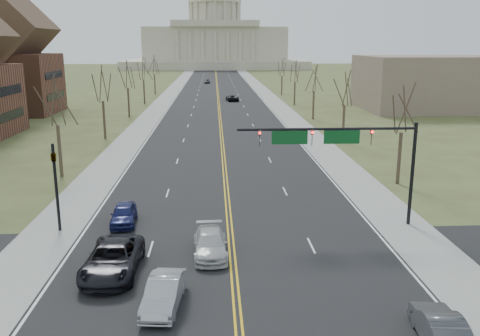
{
  "coord_description": "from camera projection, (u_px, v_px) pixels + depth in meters",
  "views": [
    {
      "loc": [
        -0.99,
        -19.41,
        12.33
      ],
      "look_at": [
        0.96,
        18.4,
        3.0
      ],
      "focal_mm": 38.0,
      "sensor_mm": 36.0,
      "label": 1
    }
  ],
  "objects": [
    {
      "name": "signal_mast",
      "position": [
        341.0,
        144.0,
        33.9
      ],
      "size": [
        12.12,
        0.44,
        7.2
      ],
      "color": "black",
      "rests_on": "ground"
    },
    {
      "name": "tree_r_4",
      "position": [
        282.0,
        68.0,
        121.87
      ],
      "size": [
        3.74,
        3.74,
        8.5
      ],
      "color": "#3A2C22",
      "rests_on": "ground"
    },
    {
      "name": "signal_left",
      "position": [
        55.0,
        178.0,
        33.45
      ],
      "size": [
        0.32,
        0.36,
        6.0
      ],
      "color": "black",
      "rests_on": "ground"
    },
    {
      "name": "car_sb_outer_lead",
      "position": [
        113.0,
        259.0,
        27.74
      ],
      "size": [
        2.9,
        6.09,
        1.68
      ],
      "primitive_type": "imported",
      "rotation": [
        0.0,
        0.0,
        -0.02
      ],
      "color": "black",
      "rests_on": "road"
    },
    {
      "name": "car_sb_outer_second",
      "position": [
        124.0,
        214.0,
        35.43
      ],
      "size": [
        1.95,
        4.24,
        1.41
      ],
      "primitive_type": "imported",
      "rotation": [
        0.0,
        0.0,
        0.07
      ],
      "color": "#171C52",
      "rests_on": "road"
    },
    {
      "name": "car_nb_outer_lead",
      "position": [
        440.0,
        328.0,
        21.18
      ],
      "size": [
        2.0,
        4.61,
        1.48
      ],
      "primitive_type": "imported",
      "rotation": [
        0.0,
        0.0,
        3.04
      ],
      "color": "#414247",
      "rests_on": "road"
    },
    {
      "name": "bldg_left_far",
      "position": [
        3.0,
        59.0,
        89.4
      ],
      "size": [
        17.1,
        14.28,
        23.25
      ],
      "color": "brown",
      "rests_on": "ground"
    },
    {
      "name": "edge_line_right",
      "position": [
        256.0,
        93.0,
        128.97
      ],
      "size": [
        0.15,
        380.0,
        0.01
      ],
      "primitive_type": "cube",
      "color": "silver",
      "rests_on": "road"
    },
    {
      "name": "car_far_sb",
      "position": [
        207.0,
        81.0,
        159.97
      ],
      "size": [
        1.78,
        4.11,
        1.38
      ],
      "primitive_type": "imported",
      "rotation": [
        0.0,
        0.0,
        -0.04
      ],
      "color": "#44464B",
      "rests_on": "road"
    },
    {
      "name": "tree_l_1",
      "position": [
        102.0,
        86.0,
        65.93
      ],
      "size": [
        3.96,
        3.96,
        9.0
      ],
      "color": "#3A2C22",
      "rests_on": "ground"
    },
    {
      "name": "car_sb_inner_second",
      "position": [
        210.0,
        244.0,
        30.24
      ],
      "size": [
        2.12,
        4.86,
        1.39
      ],
      "primitive_type": "imported",
      "rotation": [
        0.0,
        0.0,
        0.04
      ],
      "color": "#BBBBBB",
      "rests_on": "road"
    },
    {
      "name": "bldg_right_mass",
      "position": [
        430.0,
        83.0,
        96.32
      ],
      "size": [
        25.0,
        20.0,
        10.0
      ],
      "primitive_type": "cube",
      "color": "#7F705A",
      "rests_on": "ground"
    },
    {
      "name": "tree_r_1",
      "position": [
        345.0,
        90.0,
        63.69
      ],
      "size": [
        3.74,
        3.74,
        8.5
      ],
      "color": "#3A2C22",
      "rests_on": "ground"
    },
    {
      "name": "car_far_nb",
      "position": [
        232.0,
        98.0,
        111.14
      ],
      "size": [
        2.91,
        5.18,
        1.37
      ],
      "primitive_type": "imported",
      "rotation": [
        0.0,
        0.0,
        3.28
      ],
      "color": "black",
      "rests_on": "road"
    },
    {
      "name": "tree_l_2",
      "position": [
        127.0,
        76.0,
        85.33
      ],
      "size": [
        3.96,
        3.96,
        9.0
      ],
      "color": "#3A2C22",
      "rests_on": "ground"
    },
    {
      "name": "tree_r_3",
      "position": [
        295.0,
        73.0,
        102.48
      ],
      "size": [
        3.74,
        3.74,
        8.5
      ],
      "color": "#3A2C22",
      "rests_on": "ground"
    },
    {
      "name": "sidewalk_right",
      "position": [
        265.0,
        93.0,
        129.08
      ],
      "size": [
        4.0,
        380.0,
        0.03
      ],
      "primitive_type": "cube",
      "color": "gray",
      "rests_on": "ground"
    },
    {
      "name": "tree_r_2",
      "position": [
        314.0,
        79.0,
        83.09
      ],
      "size": [
        3.74,
        3.74,
        8.5
      ],
      "color": "#3A2C22",
      "rests_on": "ground"
    },
    {
      "name": "road",
      "position": [
        218.0,
        93.0,
        128.48
      ],
      "size": [
        20.0,
        380.0,
        0.01
      ],
      "primitive_type": "cube",
      "color": "black",
      "rests_on": "ground"
    },
    {
      "name": "tree_l_4",
      "position": [
        154.0,
        66.0,
        124.11
      ],
      "size": [
        3.96,
        3.96,
        9.0
      ],
      "color": "#3A2C22",
      "rests_on": "ground"
    },
    {
      "name": "cross_road",
      "position": [
        234.0,
        276.0,
        27.64
      ],
      "size": [
        120.0,
        14.0,
        0.01
      ],
      "primitive_type": "cube",
      "color": "black",
      "rests_on": "ground"
    },
    {
      "name": "car_sb_inner_lead",
      "position": [
        164.0,
        293.0,
        24.21
      ],
      "size": [
        1.95,
        4.51,
        1.44
      ],
      "primitive_type": "imported",
      "rotation": [
        0.0,
        0.0,
        -0.1
      ],
      "color": "#9FA1A7",
      "rests_on": "road"
    },
    {
      "name": "capitol",
      "position": [
        215.0,
        39.0,
        260.76
      ],
      "size": [
        90.0,
        60.0,
        50.0
      ],
      "color": "#BBB19C",
      "rests_on": "ground"
    },
    {
      "name": "tree_r_0",
      "position": [
        403.0,
        111.0,
        44.3
      ],
      "size": [
        3.74,
        3.74,
        8.5
      ],
      "color": "#3A2C22",
      "rests_on": "ground"
    },
    {
      "name": "center_line",
      "position": [
        218.0,
        93.0,
        128.48
      ],
      "size": [
        0.42,
        380.0,
        0.01
      ],
      "primitive_type": "cube",
      "color": "gold",
      "rests_on": "road"
    },
    {
      "name": "sidewalk_left",
      "position": [
        170.0,
        93.0,
        127.88
      ],
      "size": [
        4.0,
        380.0,
        0.03
      ],
      "primitive_type": "cube",
      "color": "gray",
      "rests_on": "ground"
    },
    {
      "name": "tree_l_0",
      "position": [
        56.0,
        104.0,
        46.54
      ],
      "size": [
        3.96,
        3.96,
        9.0
      ],
      "color": "#3A2C22",
      "rests_on": "ground"
    },
    {
      "name": "edge_line_left",
      "position": [
        179.0,
        93.0,
        127.99
      ],
      "size": [
        0.15,
        380.0,
        0.01
      ],
      "primitive_type": "cube",
      "color": "silver",
      "rests_on": "road"
    },
    {
      "name": "tree_l_3",
      "position": [
        143.0,
        70.0,
        104.72
      ],
      "size": [
        3.96,
        3.96,
        9.0
      ],
      "color": "#3A2C22",
      "rests_on": "ground"
    }
  ]
}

